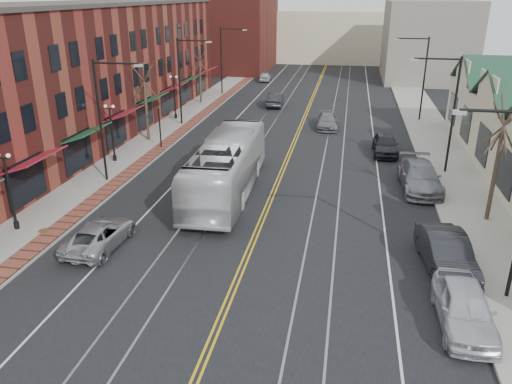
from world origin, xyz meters
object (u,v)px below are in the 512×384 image
at_px(parked_suv, 100,235).
at_px(parked_car_c, 420,177).
at_px(parked_car_b, 446,253).
at_px(parked_car_d, 385,144).
at_px(parked_car_a, 464,307).
at_px(transit_bus, 227,166).

distance_m(parked_suv, parked_car_c, 20.25).
distance_m(parked_car_b, parked_car_d, 18.07).
xyz_separation_m(parked_car_a, parked_car_b, (0.00, 4.26, 0.04)).
height_order(transit_bus, parked_car_a, transit_bus).
xyz_separation_m(transit_bus, parked_suv, (-4.60, -8.28, -1.15)).
bearing_deg(parked_suv, parked_car_c, -143.98).
bearing_deg(parked_car_d, parked_car_b, -84.67).
distance_m(parked_suv, parked_car_d, 24.07).
xyz_separation_m(parked_suv, parked_car_d, (15.00, 18.82, 0.14)).
bearing_deg(transit_bus, parked_car_c, -167.88).
xyz_separation_m(transit_bus, parked_car_a, (12.20, -11.69, -0.99)).
height_order(transit_bus, parked_car_d, transit_bus).
xyz_separation_m(transit_bus, parked_car_c, (12.20, 3.02, -0.96)).
height_order(transit_bus, parked_car_c, transit_bus).
bearing_deg(parked_car_c, parked_suv, -148.38).
height_order(parked_suv, parked_car_d, parked_car_d).
bearing_deg(transit_bus, parked_car_d, -136.43).
relative_size(parked_car_b, parked_car_d, 1.11).
bearing_deg(parked_car_c, transit_bus, -168.40).
relative_size(transit_bus, parked_car_d, 2.76).
distance_m(parked_car_a, parked_car_b, 4.26).
height_order(parked_car_b, parked_car_d, parked_car_b).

